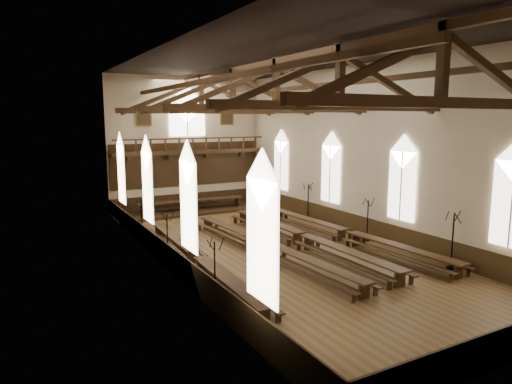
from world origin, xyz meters
TOP-DOWN VIEW (x-y plane):
  - ground at (0.00, 0.00)m, footprint 26.00×26.00m
  - room_walls at (0.00, 0.00)m, footprint 26.00×26.00m
  - wainscot_band at (0.00, 0.00)m, footprint 12.00×26.00m
  - side_windows at (-0.00, -0.00)m, footprint 11.85×19.80m
  - end_window at (0.00, 12.90)m, footprint 2.80×0.12m
  - minstrels_gallery at (0.00, 12.66)m, footprint 11.80×1.24m
  - portraits at (0.00, 12.90)m, footprint 7.75×0.09m
  - roof_trusses at (0.00, -0.00)m, footprint 11.70×25.70m
  - refectory_row_a at (-4.73, -0.82)m, footprint 1.67×13.98m
  - refectory_row_b at (-0.88, -0.63)m, footprint 1.88×14.19m
  - refectory_row_c at (1.65, -0.21)m, footprint 1.63×14.47m
  - refectory_row_d at (4.27, -0.85)m, footprint 1.89×14.37m
  - dais at (-0.37, 11.40)m, footprint 11.40×2.97m
  - high_table at (-0.37, 11.40)m, footprint 8.05×1.26m
  - high_chairs at (-0.37, 12.18)m, footprint 4.94×0.45m
  - candelabrum_left_near at (-5.55, -4.74)m, footprint 0.75×0.71m
  - candelabrum_left_mid at (-5.55, 1.02)m, footprint 0.73×0.71m
  - candelabrum_left_far at (-5.55, 5.81)m, footprint 0.71×0.71m
  - candelabrum_right_near at (5.55, -6.57)m, footprint 0.77×0.84m
  - candelabrum_right_mid at (5.55, -0.94)m, footprint 0.73×0.74m
  - candelabrum_right_far at (5.55, 4.90)m, footprint 0.79×0.76m

SIDE VIEW (x-z plane):
  - ground at x=0.00m, z-range 0.00..0.00m
  - dais at x=-0.37m, z-range 0.00..0.20m
  - refectory_row_a at x=-4.73m, z-range 0.16..0.86m
  - refectory_row_b at x=-0.88m, z-range 0.16..0.88m
  - refectory_row_d at x=4.27m, z-range 0.17..0.91m
  - refectory_row_c at x=1.65m, z-range 0.17..0.93m
  - wainscot_band at x=0.00m, z-range 0.00..1.20m
  - high_chairs at x=-0.37m, z-range 0.24..1.17m
  - candelabrum_left_far at x=-5.55m, z-range -0.47..1.92m
  - candelabrum_left_mid at x=-5.55m, z-range -0.48..1.97m
  - candelabrum_left_near at x=-5.55m, z-range -0.48..1.99m
  - candelabrum_right_mid at x=5.55m, z-range -0.49..1.99m
  - candelabrum_right_far at x=5.55m, z-range -0.51..2.10m
  - high_table at x=-0.37m, z-range 0.46..1.21m
  - candelabrum_right_near at x=5.55m, z-range -0.54..2.21m
  - side_windows at x=0.00m, z-range 1.49..5.99m
  - minstrels_gallery at x=0.00m, z-range 2.06..5.76m
  - room_walls at x=0.00m, z-range -6.54..19.46m
  - portraits at x=0.00m, z-range 6.38..7.82m
  - end_window at x=0.00m, z-range 5.32..9.12m
  - roof_trusses at x=0.00m, z-range 6.82..9.62m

